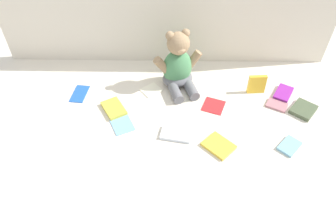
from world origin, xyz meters
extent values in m
plane|color=silver|center=(0.00, 0.00, 0.00)|extent=(3.20, 3.20, 0.00)
ellipsoid|color=#4C8C59|center=(0.06, 0.22, 0.10)|extent=(0.18, 0.15, 0.19)
ellipsoid|color=slate|center=(0.06, 0.21, 0.03)|extent=(0.19, 0.17, 0.07)
sphere|color=#9E7F5B|center=(0.06, 0.21, 0.24)|extent=(0.14, 0.14, 0.11)
ellipsoid|color=tan|center=(0.07, 0.17, 0.23)|extent=(0.05, 0.04, 0.03)
sphere|color=#9E7F5B|center=(0.02, 0.21, 0.28)|extent=(0.05, 0.05, 0.04)
sphere|color=#9E7F5B|center=(0.09, 0.24, 0.28)|extent=(0.05, 0.05, 0.04)
cylinder|color=#9E7F5B|center=(-0.02, 0.19, 0.13)|extent=(0.10, 0.07, 0.10)
cylinder|color=#9E7F5B|center=(0.14, 0.24, 0.13)|extent=(0.10, 0.07, 0.10)
cylinder|color=slate|center=(0.05, 0.11, 0.02)|extent=(0.08, 0.12, 0.05)
cylinder|color=slate|center=(0.13, 0.13, 0.02)|extent=(0.08, 0.12, 0.05)
cube|color=white|center=(0.05, -0.14, 0.01)|extent=(0.14, 0.10, 0.01)
cube|color=#4D5A3F|center=(0.65, 0.02, 0.01)|extent=(0.15, 0.15, 0.02)
cube|color=gold|center=(-0.24, 0.01, 0.01)|extent=(0.14, 0.15, 0.02)
cube|color=#7EBAD4|center=(0.53, -0.20, 0.01)|extent=(0.12, 0.12, 0.01)
cube|color=#7AB0DC|center=(-0.19, -0.09, 0.00)|extent=(0.13, 0.13, 0.01)
cube|color=yellow|center=(0.23, -0.21, 0.01)|extent=(0.15, 0.15, 0.01)
cube|color=#B3737D|center=(0.54, 0.05, 0.01)|extent=(0.11, 0.10, 0.01)
cube|color=purple|center=(0.59, 0.13, 0.01)|extent=(0.12, 0.14, 0.02)
cube|color=white|center=(-0.07, 0.15, 0.00)|extent=(0.12, 0.12, 0.01)
cube|color=red|center=(0.23, 0.04, 0.00)|extent=(0.13, 0.13, 0.01)
cube|color=yellow|center=(0.45, 0.15, 0.05)|extent=(0.09, 0.03, 0.10)
cube|color=blue|center=(-0.43, 0.12, 0.00)|extent=(0.08, 0.13, 0.01)
camera|label=1|loc=(0.03, -1.06, 1.05)|focal=33.89mm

